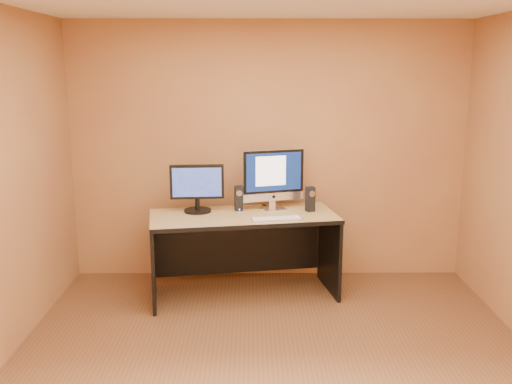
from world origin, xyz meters
TOP-DOWN VIEW (x-y plane):
  - floor at (0.00, 0.00)m, footprint 4.00×4.00m
  - walls at (0.00, 0.00)m, footprint 4.00×4.00m
  - desk at (-0.25, 1.41)m, footprint 1.82×1.03m
  - imac at (0.05, 1.62)m, footprint 0.65×0.39m
  - second_monitor at (-0.68, 1.53)m, footprint 0.53×0.29m
  - speaker_left at (-0.29, 1.57)m, footprint 0.08×0.09m
  - speaker_right at (0.39, 1.53)m, footprint 0.09×0.10m
  - keyboard at (0.06, 1.23)m, footprint 0.48×0.20m
  - mouse at (0.24, 1.25)m, footprint 0.09×0.12m
  - cable_a at (0.02, 1.70)m, footprint 0.16×0.18m
  - cable_b at (-0.06, 1.73)m, footprint 0.05×0.19m

SIDE VIEW (x-z plane):
  - floor at x=0.00m, z-range 0.00..0.00m
  - desk at x=-0.25m, z-range 0.00..0.80m
  - cable_a at x=0.02m, z-range 0.80..0.81m
  - cable_b at x=-0.06m, z-range 0.80..0.81m
  - keyboard at x=0.06m, z-range 0.80..0.82m
  - mouse at x=0.24m, z-range 0.80..0.84m
  - speaker_left at x=-0.29m, z-range 0.80..1.03m
  - speaker_right at x=0.39m, z-range 0.80..1.03m
  - second_monitor at x=-0.68m, z-range 0.80..1.25m
  - imac at x=0.05m, z-range 0.80..1.39m
  - walls at x=0.00m, z-range 0.00..2.60m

